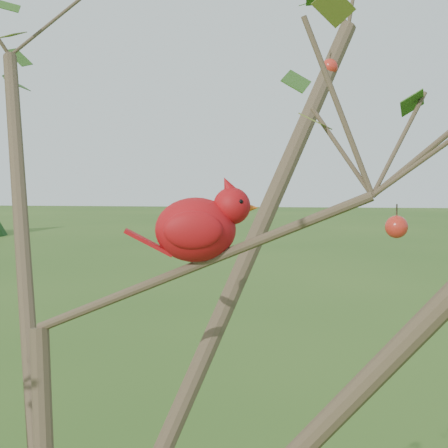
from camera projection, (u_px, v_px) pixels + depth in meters
name	position (u px, v px, depth m)	size (l,w,h in m)	color
crabapple_tree	(53.00, 244.00, 1.13)	(2.35, 2.05, 2.95)	#453525
cardinal	(200.00, 226.00, 1.20)	(0.24, 0.13, 0.17)	#B20F16
distant_trees	(290.00, 192.00, 23.70)	(41.13, 15.10, 3.32)	#453525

